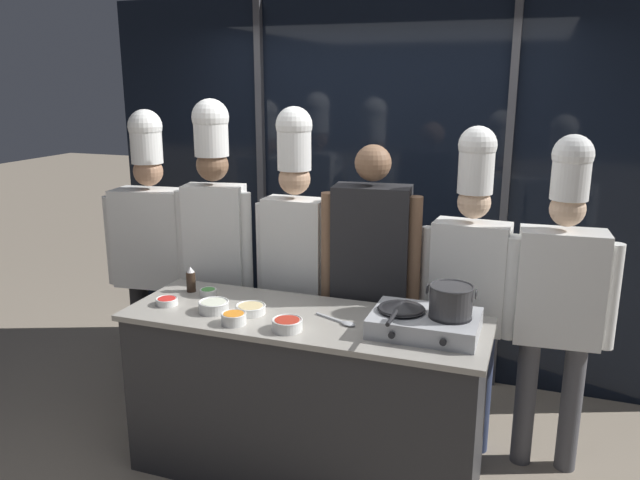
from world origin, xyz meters
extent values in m
plane|color=gray|center=(0.00, 0.00, 0.00)|extent=(24.00, 24.00, 0.00)
cube|color=black|center=(0.00, 1.46, 1.35)|extent=(4.17, 0.04, 2.70)
cube|color=#47474C|center=(-0.89, 1.42, 1.35)|extent=(0.05, 0.05, 2.70)
cube|color=#47474C|center=(0.89, 1.42, 1.35)|extent=(0.05, 0.05, 2.70)
cube|color=#2D2D30|center=(0.00, 0.00, 0.45)|extent=(1.85, 0.62, 0.89)
cube|color=#A39E93|center=(0.00, 0.00, 0.91)|extent=(1.91, 0.65, 0.03)
cube|color=#B2B5BA|center=(0.63, 0.01, 0.97)|extent=(0.52, 0.38, 0.09)
cylinder|color=black|center=(0.51, 0.01, 1.02)|extent=(0.21, 0.21, 0.01)
cylinder|color=black|center=(0.51, -0.19, 0.97)|extent=(0.03, 0.01, 0.03)
cylinder|color=black|center=(0.75, 0.01, 1.02)|extent=(0.21, 0.21, 0.01)
cylinder|color=black|center=(0.75, -0.19, 0.97)|extent=(0.03, 0.01, 0.03)
cylinder|color=#232326|center=(0.51, 0.01, 1.03)|extent=(0.22, 0.22, 0.01)
cone|color=#232326|center=(0.51, 0.01, 1.05)|extent=(0.24, 0.24, 0.04)
cylinder|color=black|center=(0.51, -0.20, 1.06)|extent=(0.02, 0.18, 0.02)
cylinder|color=#333335|center=(0.75, 0.01, 1.10)|extent=(0.20, 0.20, 0.14)
torus|color=#333335|center=(0.75, 0.01, 1.17)|extent=(0.21, 0.21, 0.01)
torus|color=#333335|center=(0.63, 0.01, 1.15)|extent=(0.01, 0.05, 0.05)
torus|color=#333335|center=(0.86, 0.01, 1.15)|extent=(0.01, 0.05, 0.05)
cylinder|color=#332319|center=(-0.76, 0.15, 0.98)|extent=(0.05, 0.05, 0.12)
cone|color=white|center=(-0.76, 0.15, 1.06)|extent=(0.05, 0.05, 0.03)
cylinder|color=white|center=(-0.28, -0.05, 0.95)|extent=(0.16, 0.16, 0.04)
torus|color=white|center=(-0.28, -0.05, 0.97)|extent=(0.16, 0.16, 0.01)
cylinder|color=#E0C689|center=(-0.28, -0.05, 0.96)|extent=(0.13, 0.13, 0.02)
cylinder|color=white|center=(-0.47, -0.10, 0.95)|extent=(0.16, 0.16, 0.05)
torus|color=white|center=(-0.47, -0.10, 0.98)|extent=(0.16, 0.16, 0.01)
cylinder|color=silver|center=(-0.47, -0.10, 0.97)|extent=(0.13, 0.13, 0.03)
cylinder|color=white|center=(-0.01, -0.20, 0.95)|extent=(0.15, 0.15, 0.05)
torus|color=white|center=(-0.01, -0.20, 0.98)|extent=(0.15, 0.15, 0.01)
cylinder|color=#B22D1E|center=(-0.01, -0.20, 0.97)|extent=(0.12, 0.12, 0.03)
cylinder|color=white|center=(-0.30, -0.21, 0.95)|extent=(0.13, 0.13, 0.05)
torus|color=white|center=(-0.30, -0.21, 0.98)|extent=(0.13, 0.13, 0.01)
cylinder|color=orange|center=(-0.30, -0.21, 0.97)|extent=(0.10, 0.10, 0.03)
cylinder|color=white|center=(-0.63, 0.13, 0.94)|extent=(0.09, 0.09, 0.03)
torus|color=white|center=(-0.63, 0.13, 0.96)|extent=(0.10, 0.10, 0.01)
cylinder|color=#4C9E47|center=(-0.63, 0.13, 0.95)|extent=(0.08, 0.08, 0.02)
cylinder|color=white|center=(-0.77, -0.09, 0.94)|extent=(0.12, 0.12, 0.03)
torus|color=white|center=(-0.77, -0.09, 0.96)|extent=(0.12, 0.12, 0.01)
cylinder|color=red|center=(-0.77, -0.09, 0.95)|extent=(0.10, 0.10, 0.02)
cube|color=#B2B5BA|center=(0.13, 0.02, 0.93)|extent=(0.17, 0.08, 0.01)
ellipsoid|color=#B2B5BA|center=(0.25, -0.04, 0.93)|extent=(0.10, 0.08, 0.02)
cylinder|color=#232326|center=(-1.13, 0.54, 0.40)|extent=(0.12, 0.12, 0.79)
cylinder|color=#232326|center=(-1.40, 0.51, 0.40)|extent=(0.12, 0.12, 0.79)
cube|color=white|center=(-1.27, 0.53, 1.11)|extent=(0.50, 0.30, 0.64)
cylinder|color=white|center=(-0.99, 0.52, 1.09)|extent=(0.10, 0.10, 0.59)
cylinder|color=white|center=(-1.53, 0.46, 1.09)|extent=(0.10, 0.10, 0.59)
sphere|color=#A87A5B|center=(-1.27, 0.53, 1.55)|extent=(0.19, 0.19, 0.19)
cylinder|color=white|center=(-1.27, 0.53, 1.72)|extent=(0.20, 0.20, 0.23)
sphere|color=white|center=(-1.27, 0.53, 1.83)|extent=(0.21, 0.21, 0.21)
cylinder|color=#232326|center=(-0.69, 0.53, 0.41)|extent=(0.10, 0.10, 0.82)
cylinder|color=#232326|center=(-0.89, 0.49, 0.41)|extent=(0.10, 0.10, 0.82)
cube|color=white|center=(-0.79, 0.51, 1.16)|extent=(0.40, 0.26, 0.67)
cylinder|color=white|center=(-0.58, 0.52, 1.15)|extent=(0.07, 0.07, 0.61)
cylinder|color=white|center=(-0.98, 0.44, 1.15)|extent=(0.07, 0.07, 0.61)
sphere|color=brown|center=(-0.79, 0.51, 1.61)|extent=(0.20, 0.20, 0.20)
cylinder|color=white|center=(-0.79, 0.51, 1.78)|extent=(0.21, 0.21, 0.23)
sphere|color=white|center=(-0.79, 0.51, 1.90)|extent=(0.22, 0.22, 0.22)
cylinder|color=#232326|center=(-0.16, 0.54, 0.40)|extent=(0.10, 0.10, 0.79)
cylinder|color=#232326|center=(-0.36, 0.54, 0.40)|extent=(0.10, 0.10, 0.79)
cube|color=white|center=(-0.26, 0.54, 1.11)|extent=(0.37, 0.20, 0.64)
cylinder|color=white|center=(-0.06, 0.51, 1.10)|extent=(0.07, 0.07, 0.59)
cylinder|color=white|center=(-0.47, 0.52, 1.10)|extent=(0.07, 0.07, 0.59)
sphere|color=tan|center=(-0.26, 0.54, 1.55)|extent=(0.19, 0.19, 0.19)
cylinder|color=white|center=(-0.26, 0.54, 1.73)|extent=(0.20, 0.20, 0.26)
sphere|color=white|center=(-0.26, 0.54, 1.86)|extent=(0.21, 0.21, 0.21)
cylinder|color=#4C4C51|center=(0.34, 0.51, 0.43)|extent=(0.11, 0.11, 0.85)
cylinder|color=#4C4C51|center=(0.10, 0.48, 0.43)|extent=(0.11, 0.11, 0.85)
cube|color=#232326|center=(0.22, 0.50, 1.20)|extent=(0.45, 0.27, 0.69)
cylinder|color=brown|center=(0.47, 0.49, 1.18)|extent=(0.09, 0.09, 0.64)
cylinder|color=brown|center=(-0.01, 0.44, 1.18)|extent=(0.09, 0.09, 0.64)
sphere|color=brown|center=(0.22, 0.50, 1.67)|extent=(0.20, 0.20, 0.20)
cylinder|color=#2D3856|center=(0.88, 0.55, 0.38)|extent=(0.11, 0.11, 0.75)
cylinder|color=#2D3856|center=(0.66, 0.57, 0.38)|extent=(0.11, 0.11, 0.75)
cube|color=white|center=(0.77, 0.56, 1.06)|extent=(0.42, 0.24, 0.61)
cylinder|color=white|center=(1.00, 0.51, 1.04)|extent=(0.08, 0.08, 0.56)
cylinder|color=white|center=(0.54, 0.54, 1.04)|extent=(0.08, 0.08, 0.56)
sphere|color=beige|center=(0.77, 0.56, 1.48)|extent=(0.18, 0.18, 0.18)
cylinder|color=white|center=(0.77, 0.56, 1.65)|extent=(0.19, 0.19, 0.26)
sphere|color=white|center=(0.77, 0.56, 1.78)|extent=(0.20, 0.20, 0.20)
cylinder|color=#4C4C51|center=(1.36, 0.53, 0.38)|extent=(0.11, 0.11, 0.76)
cylinder|color=#4C4C51|center=(1.12, 0.52, 0.38)|extent=(0.11, 0.11, 0.76)
cube|color=white|center=(1.24, 0.52, 1.06)|extent=(0.45, 0.26, 0.61)
cylinder|color=white|center=(1.49, 0.51, 1.04)|extent=(0.09, 0.09, 0.56)
cylinder|color=white|center=(1.00, 0.47, 1.04)|extent=(0.09, 0.09, 0.56)
sphere|color=beige|center=(1.24, 0.52, 1.48)|extent=(0.18, 0.18, 0.18)
cylinder|color=white|center=(1.24, 0.52, 1.64)|extent=(0.19, 0.19, 0.23)
sphere|color=white|center=(1.24, 0.52, 1.76)|extent=(0.20, 0.20, 0.20)
camera|label=1|loc=(1.10, -2.83, 2.12)|focal=35.00mm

